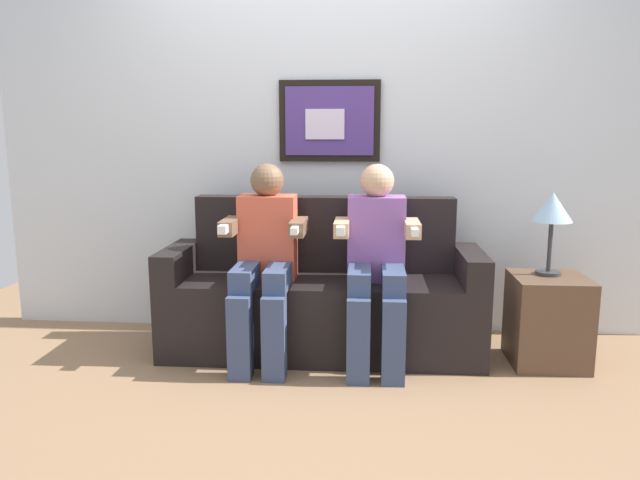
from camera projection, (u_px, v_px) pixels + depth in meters
ground_plane at (318, 371)px, 3.27m from camera, size 5.51×5.51×0.00m
back_wall_assembly at (327, 129)px, 3.78m from camera, size 4.24×0.10×2.60m
couch at (322, 299)px, 3.53m from camera, size 1.84×0.58×0.90m
person_on_left at (265, 256)px, 3.34m from camera, size 0.46×0.56×1.11m
person_on_right at (376, 257)px, 3.29m from camera, size 0.46×0.56×1.11m
side_table_right at (547, 320)px, 3.34m from camera, size 0.40×0.40×0.50m
table_lamp at (552, 211)px, 3.28m from camera, size 0.22×0.22×0.46m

